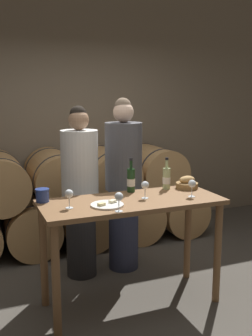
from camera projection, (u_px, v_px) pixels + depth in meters
name	position (u px, v px, depth m)	size (l,w,h in m)	color
ground_plane	(131.00, 303.00, 3.47)	(10.00, 10.00, 0.00)	#4C473F
stone_wall_back	(68.00, 110.00, 5.13)	(10.00, 0.12, 3.20)	#7F705B
barrel_stack	(82.00, 199.00, 4.80)	(3.16, 0.92, 1.16)	tan
tasting_table	(132.00, 217.00, 3.32)	(1.54, 0.62, 0.94)	brown
person_left	(80.00, 192.00, 3.86)	(0.36, 0.36, 1.71)	#232326
person_right	(123.00, 185.00, 4.02)	(0.38, 0.38, 1.78)	#2D334C
wine_bottle_red	(131.00, 180.00, 3.54)	(0.07, 0.07, 0.31)	#193819
wine_bottle_white	(167.00, 178.00, 3.65)	(0.07, 0.07, 0.30)	#ADBC7F
blue_crock	(42.00, 195.00, 3.22)	(0.11, 0.11, 0.11)	navy
bread_basket	(187.00, 184.00, 3.68)	(0.21, 0.21, 0.12)	olive
cheese_plate	(107.00, 205.00, 3.12)	(0.27, 0.27, 0.04)	white
wine_glass_far_left	(69.00, 194.00, 3.04)	(0.07, 0.07, 0.15)	white
wine_glass_left	(119.00, 197.00, 2.95)	(0.07, 0.07, 0.15)	white
wine_glass_center	(145.00, 186.00, 3.32)	(0.07, 0.07, 0.15)	white
wine_glass_right	(192.00, 184.00, 3.37)	(0.07, 0.07, 0.15)	white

